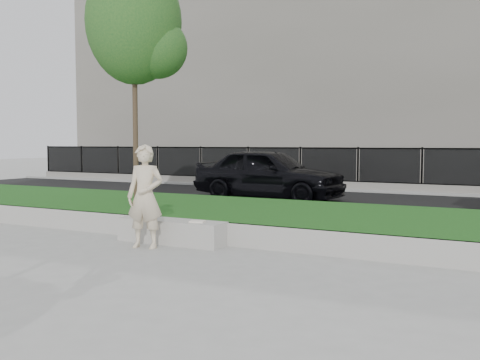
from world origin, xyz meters
The scene contains 12 objects.
ground centered at (0.00, 0.00, 0.00)m, with size 90.00×90.00×0.00m, color gray.
grass_bank centered at (0.00, 3.00, 0.20)m, with size 34.00×4.00×0.40m, color black.
grass_kerb centered at (0.00, 1.04, 0.20)m, with size 34.00×0.08×0.40m, color #9F9C95.
street centered at (0.00, 8.50, 0.02)m, with size 34.00×7.00×0.04m, color black.
far_pavement centered at (0.00, 13.00, 0.06)m, with size 34.00×3.00×0.12m, color gray.
iron_fence centered at (0.00, 12.00, 0.54)m, with size 32.00×0.30×1.50m.
building_facade centered at (0.00, 20.00, 5.00)m, with size 34.00×10.00×10.00m, color slate.
stone_bench centered at (-0.89, 0.80, 0.21)m, with size 2.03×0.51×0.41m, color #9F9C95.
man centered at (-1.03, 0.25, 0.87)m, with size 0.63×0.42×1.73m, color beige.
book centered at (-0.32, 0.75, 0.43)m, with size 0.25×0.18×0.03m, color white.
young_tree centered at (-3.04, 2.67, 4.32)m, with size 2.20×2.10×5.38m.
car_dark centered at (-2.19, 7.79, 0.83)m, with size 1.86×4.62×1.58m, color black.
Camera 1 is at (4.48, -6.90, 1.77)m, focal length 40.00 mm.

